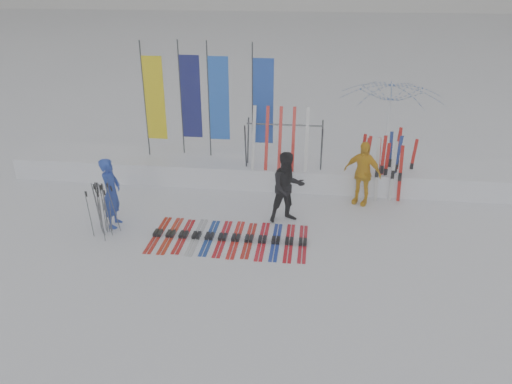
# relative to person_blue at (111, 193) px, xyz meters

# --- Properties ---
(ground) EXTENTS (120.00, 120.00, 0.00)m
(ground) POSITION_rel_person_blue_xyz_m (3.14, -1.51, -0.84)
(ground) COLOR white
(ground) RESTS_ON ground
(snow_bank) EXTENTS (14.00, 1.60, 0.60)m
(snow_bank) POSITION_rel_person_blue_xyz_m (3.14, 3.09, -0.54)
(snow_bank) COLOR white
(snow_bank) RESTS_ON ground
(person_blue) EXTENTS (0.42, 0.62, 1.67)m
(person_blue) POSITION_rel_person_blue_xyz_m (0.00, 0.00, 0.00)
(person_blue) COLOR #1C39A5
(person_blue) RESTS_ON ground
(person_black) EXTENTS (1.03, 0.93, 1.72)m
(person_black) POSITION_rel_person_blue_xyz_m (4.00, 0.73, 0.03)
(person_black) COLOR black
(person_black) RESTS_ON ground
(person_yellow) EXTENTS (1.05, 0.77, 1.66)m
(person_yellow) POSITION_rel_person_blue_xyz_m (5.81, 1.94, -0.01)
(person_yellow) COLOR #E9A90F
(person_yellow) RESTS_ON ground
(tent_canopy) EXTENTS (3.01, 3.07, 2.68)m
(tent_canopy) POSITION_rel_person_blue_xyz_m (6.66, 4.43, 0.50)
(tent_canopy) COLOR white
(tent_canopy) RESTS_ON ground
(ski_row) EXTENTS (3.46, 1.69, 0.07)m
(ski_row) POSITION_rel_person_blue_xyz_m (2.78, -0.33, -0.80)
(ski_row) COLOR #B0160E
(ski_row) RESTS_ON ground
(pole_cluster) EXTENTS (0.55, 0.63, 1.25)m
(pole_cluster) POSITION_rel_person_blue_xyz_m (-0.08, -0.39, -0.24)
(pole_cluster) COLOR #595B60
(pole_cluster) RESTS_ON ground
(feather_flags) EXTENTS (3.58, 0.30, 3.20)m
(feather_flags) POSITION_rel_person_blue_xyz_m (1.55, 3.28, 1.41)
(feather_flags) COLOR #383A3F
(feather_flags) RESTS_ON ground
(ski_rack) EXTENTS (2.04, 0.80, 1.23)m
(ski_rack) POSITION_rel_person_blue_xyz_m (3.77, 2.69, 0.55)
(ski_rack) COLOR #383A3F
(ski_rack) RESTS_ON ground
(upright_skis) EXTENTS (1.43, 1.14, 1.68)m
(upright_skis) POSITION_rel_person_blue_xyz_m (6.46, 2.59, -0.03)
(upright_skis) COLOR red
(upright_skis) RESTS_ON ground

